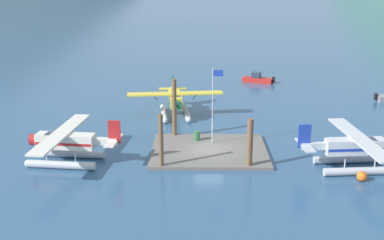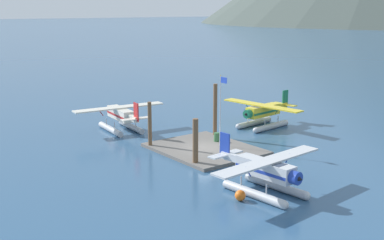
{
  "view_description": "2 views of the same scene",
  "coord_description": "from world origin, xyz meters",
  "px_view_note": "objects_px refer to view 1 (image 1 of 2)",
  "views": [
    {
      "loc": [
        -1.01,
        -39.02,
        15.0
      ],
      "look_at": [
        -1.54,
        3.05,
        2.04
      ],
      "focal_mm": 44.22,
      "sensor_mm": 36.0,
      "label": 1
    },
    {
      "loc": [
        35.78,
        -28.58,
        13.4
      ],
      "look_at": [
        -2.35,
        0.18,
        2.56
      ],
      "focal_mm": 46.28,
      "sensor_mm": 36.0,
      "label": 2
    }
  ],
  "objects_px": {
    "mooring_buoy": "(362,176)",
    "seaplane_yellow_bow_left": "(175,102)",
    "fuel_drum": "(197,136)",
    "seaplane_silver_stbd_aft": "(355,150)",
    "flagpole": "(214,98)",
    "boat_red_open_north": "(257,79)",
    "seaplane_cream_port_aft": "(66,145)"
  },
  "relations": [
    {
      "from": "fuel_drum",
      "to": "boat_red_open_north",
      "type": "relative_size",
      "value": 0.19
    },
    {
      "from": "mooring_buoy",
      "to": "fuel_drum",
      "type": "bearing_deg",
      "value": 146.6
    },
    {
      "from": "boat_red_open_north",
      "to": "seaplane_yellow_bow_left",
      "type": "bearing_deg",
      "value": -122.89
    },
    {
      "from": "fuel_drum",
      "to": "seaplane_silver_stbd_aft",
      "type": "relative_size",
      "value": 0.08
    },
    {
      "from": "flagpole",
      "to": "seaplane_cream_port_aft",
      "type": "height_order",
      "value": "flagpole"
    },
    {
      "from": "flagpole",
      "to": "seaplane_yellow_bow_left",
      "type": "bearing_deg",
      "value": 112.15
    },
    {
      "from": "fuel_drum",
      "to": "flagpole",
      "type": "bearing_deg",
      "value": -26.75
    },
    {
      "from": "seaplane_cream_port_aft",
      "to": "seaplane_yellow_bow_left",
      "type": "bearing_deg",
      "value": 58.76
    },
    {
      "from": "flagpole",
      "to": "mooring_buoy",
      "type": "distance_m",
      "value": 13.98
    },
    {
      "from": "flagpole",
      "to": "boat_red_open_north",
      "type": "bearing_deg",
      "value": 75.0
    },
    {
      "from": "seaplane_cream_port_aft",
      "to": "flagpole",
      "type": "bearing_deg",
      "value": 18.71
    },
    {
      "from": "seaplane_cream_port_aft",
      "to": "seaplane_silver_stbd_aft",
      "type": "bearing_deg",
      "value": -2.38
    },
    {
      "from": "seaplane_yellow_bow_left",
      "to": "boat_red_open_north",
      "type": "relative_size",
      "value": 2.27
    },
    {
      "from": "fuel_drum",
      "to": "seaplane_cream_port_aft",
      "type": "distance_m",
      "value": 11.91
    },
    {
      "from": "flagpole",
      "to": "seaplane_yellow_bow_left",
      "type": "distance_m",
      "value": 10.84
    },
    {
      "from": "fuel_drum",
      "to": "seaplane_yellow_bow_left",
      "type": "bearing_deg",
      "value": 105.24
    },
    {
      "from": "fuel_drum",
      "to": "mooring_buoy",
      "type": "relative_size",
      "value": 1.13
    },
    {
      "from": "seaplane_cream_port_aft",
      "to": "boat_red_open_north",
      "type": "bearing_deg",
      "value": 57.84
    },
    {
      "from": "fuel_drum",
      "to": "seaplane_yellow_bow_left",
      "type": "xyz_separation_m",
      "value": [
        -2.42,
        8.89,
        0.84
      ]
    },
    {
      "from": "flagpole",
      "to": "seaplane_yellow_bow_left",
      "type": "relative_size",
      "value": 0.66
    },
    {
      "from": "flagpole",
      "to": "seaplane_cream_port_aft",
      "type": "xyz_separation_m",
      "value": [
        -12.32,
        -4.17,
        -2.97
      ]
    },
    {
      "from": "seaplane_silver_stbd_aft",
      "to": "seaplane_yellow_bow_left",
      "type": "xyz_separation_m",
      "value": [
        -15.06,
        14.8,
        0.0
      ]
    },
    {
      "from": "boat_red_open_north",
      "to": "seaplane_cream_port_aft",
      "type": "bearing_deg",
      "value": -122.16
    },
    {
      "from": "flagpole",
      "to": "boat_red_open_north",
      "type": "xyz_separation_m",
      "value": [
        7.2,
        26.86,
        -4.06
      ]
    },
    {
      "from": "mooring_buoy",
      "to": "seaplane_yellow_bow_left",
      "type": "bearing_deg",
      "value": 131.08
    },
    {
      "from": "flagpole",
      "to": "fuel_drum",
      "type": "xyz_separation_m",
      "value": [
        -1.51,
        0.76,
        -3.8
      ]
    },
    {
      "from": "flagpole",
      "to": "fuel_drum",
      "type": "relative_size",
      "value": 7.87
    },
    {
      "from": "mooring_buoy",
      "to": "flagpole",
      "type": "bearing_deg",
      "value": 145.76
    },
    {
      "from": "mooring_buoy",
      "to": "seaplane_yellow_bow_left",
      "type": "xyz_separation_m",
      "value": [
        -14.96,
        17.16,
        1.19
      ]
    },
    {
      "from": "seaplane_silver_stbd_aft",
      "to": "flagpole",
      "type": "bearing_deg",
      "value": 155.18
    },
    {
      "from": "seaplane_yellow_bow_left",
      "to": "boat_red_open_north",
      "type": "xyz_separation_m",
      "value": [
        11.13,
        17.21,
        -1.09
      ]
    },
    {
      "from": "seaplane_silver_stbd_aft",
      "to": "boat_red_open_north",
      "type": "height_order",
      "value": "seaplane_silver_stbd_aft"
    }
  ]
}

